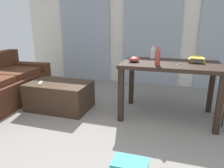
# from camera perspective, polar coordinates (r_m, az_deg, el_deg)

# --- Properties ---
(ground_plane) EXTENTS (8.26, 8.26, 0.00)m
(ground_plane) POSITION_cam_1_polar(r_m,az_deg,el_deg) (2.83, 4.57, -11.08)
(ground_plane) COLOR gray
(wall_back) EXTENTS (5.95, 0.10, 2.59)m
(wall_back) POSITION_cam_1_polar(r_m,az_deg,el_deg) (4.61, 11.03, 15.96)
(wall_back) COLOR silver
(wall_back) RESTS_ON ground
(curtains) EXTENTS (4.23, 0.03, 2.27)m
(curtains) POSITION_cam_1_polar(r_m,az_deg,el_deg) (4.53, 10.79, 13.92)
(curtains) COLOR #99A3AD
(curtains) RESTS_ON ground
(coffee_table) EXTENTS (0.94, 0.60, 0.42)m
(coffee_table) POSITION_cam_1_polar(r_m,az_deg,el_deg) (3.35, -14.22, -3.15)
(coffee_table) COLOR #382619
(coffee_table) RESTS_ON ground
(craft_table) EXTENTS (1.31, 0.79, 0.79)m
(craft_table) POSITION_cam_1_polar(r_m,az_deg,el_deg) (2.96, 15.66, 3.54)
(craft_table) COLOR black
(craft_table) RESTS_ON ground
(bottle_near) EXTENTS (0.06, 0.06, 0.24)m
(bottle_near) POSITION_cam_1_polar(r_m,az_deg,el_deg) (2.71, 12.49, 7.17)
(bottle_near) COLOR #99332D
(bottle_near) RESTS_ON craft_table
(bottle_far) EXTENTS (0.07, 0.07, 0.19)m
(bottle_far) POSITION_cam_1_polar(r_m,az_deg,el_deg) (3.24, 11.18, 8.34)
(bottle_far) COLOR beige
(bottle_far) RESTS_ON craft_table
(bowl) EXTENTS (0.15, 0.15, 0.08)m
(bowl) POSITION_cam_1_polar(r_m,az_deg,el_deg) (2.89, 6.09, 6.78)
(bowl) COLOR #9E3833
(bowl) RESTS_ON craft_table
(book_stack) EXTENTS (0.23, 0.30, 0.07)m
(book_stack) POSITION_cam_1_polar(r_m,az_deg,el_deg) (3.11, 22.26, 6.30)
(book_stack) COLOR gold
(book_stack) RESTS_ON craft_table
(scissors) EXTENTS (0.06, 0.12, 0.00)m
(scissors) POSITION_cam_1_polar(r_m,az_deg,el_deg) (2.82, 17.84, 5.11)
(scissors) COLOR #9EA0A5
(scissors) RESTS_ON craft_table
(tv_remote_primary) EXTENTS (0.11, 0.16, 0.02)m
(tv_remote_primary) POSITION_cam_1_polar(r_m,az_deg,el_deg) (3.33, -19.11, 0.30)
(tv_remote_primary) COLOR #B7B7B2
(tv_remote_primary) RESTS_ON coffee_table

